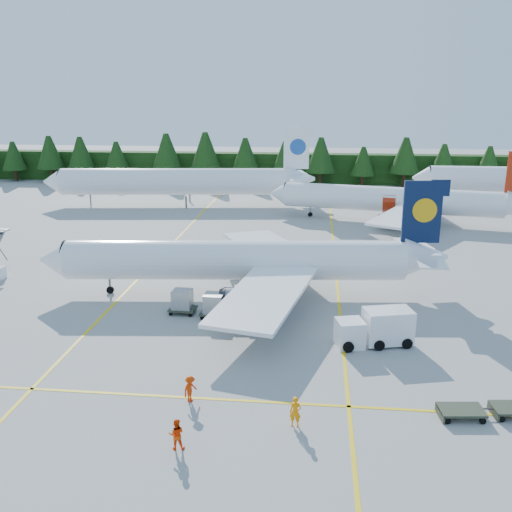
# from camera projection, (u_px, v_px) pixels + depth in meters

# --- Properties ---
(ground) EXTENTS (320.00, 320.00, 0.00)m
(ground) POSITION_uv_depth(u_px,v_px,m) (260.00, 357.00, 40.61)
(ground) COLOR #989893
(ground) RESTS_ON ground
(taxi_stripe_a) EXTENTS (0.25, 120.00, 0.01)m
(taxi_stripe_a) POSITION_uv_depth(u_px,v_px,m) (149.00, 268.00, 61.14)
(taxi_stripe_a) COLOR yellow
(taxi_stripe_a) RESTS_ON ground
(taxi_stripe_b) EXTENTS (0.25, 120.00, 0.01)m
(taxi_stripe_b) POSITION_uv_depth(u_px,v_px,m) (336.00, 274.00, 59.10)
(taxi_stripe_b) COLOR yellow
(taxi_stripe_b) RESTS_ON ground
(taxi_stripe_cross) EXTENTS (80.00, 0.25, 0.01)m
(taxi_stripe_cross) POSITION_uv_depth(u_px,v_px,m) (250.00, 401.00, 34.87)
(taxi_stripe_cross) COLOR yellow
(taxi_stripe_cross) RESTS_ON ground
(treeline_hedge) EXTENTS (220.00, 4.00, 6.00)m
(treeline_hedge) POSITION_uv_depth(u_px,v_px,m) (299.00, 168.00, 118.12)
(treeline_hedge) COLOR black
(treeline_hedge) RESTS_ON ground
(airliner_navy) EXTENTS (36.66, 30.05, 10.66)m
(airliner_navy) POSITION_uv_depth(u_px,v_px,m) (229.00, 261.00, 52.59)
(airliner_navy) COLOR white
(airliner_navy) RESTS_ON ground
(airliner_red) EXTENTS (36.08, 29.40, 10.60)m
(airliner_red) POSITION_uv_depth(u_px,v_px,m) (386.00, 200.00, 82.49)
(airliner_red) COLOR white
(airliner_red) RESTS_ON ground
(airliner_far_left) EXTENTS (43.80, 8.89, 12.75)m
(airliner_far_left) POSITION_uv_depth(u_px,v_px,m) (167.00, 181.00, 94.29)
(airliner_far_left) COLOR white
(airliner_far_left) RESTS_ON ground
(service_truck) EXTENTS (5.94, 3.34, 2.71)m
(service_truck) POSITION_uv_depth(u_px,v_px,m) (374.00, 328.00, 42.34)
(service_truck) COLOR silver
(service_truck) RESTS_ON ground
(uld_pair) EXTENTS (5.15, 2.45, 1.73)m
(uld_pair) POSITION_uv_depth(u_px,v_px,m) (198.00, 302.00, 47.99)
(uld_pair) COLOR #323829
(uld_pair) RESTS_ON ground
(crew_a) EXTENTS (0.68, 0.48, 1.79)m
(crew_a) POSITION_uv_depth(u_px,v_px,m) (295.00, 412.00, 32.05)
(crew_a) COLOR orange
(crew_a) RESTS_ON ground
(crew_b) EXTENTS (0.93, 0.78, 1.73)m
(crew_b) POSITION_uv_depth(u_px,v_px,m) (176.00, 434.00, 30.02)
(crew_b) COLOR #F43D05
(crew_b) RESTS_ON ground
(crew_c) EXTENTS (0.74, 0.84, 1.70)m
(crew_c) POSITION_uv_depth(u_px,v_px,m) (190.00, 389.00, 34.62)
(crew_c) COLOR red
(crew_c) RESTS_ON ground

